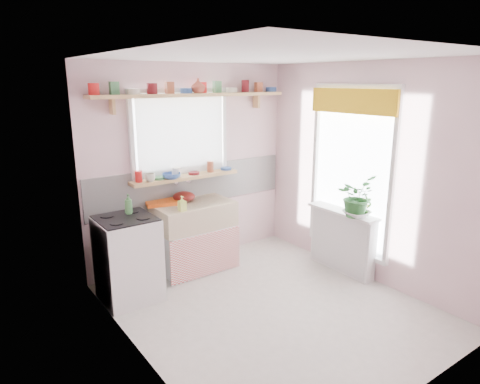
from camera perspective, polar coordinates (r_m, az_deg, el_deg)
room at (r=5.17m, az=3.91°, el=4.42°), size 3.20×3.20×3.20m
sink_unit at (r=5.32m, az=-6.07°, el=-5.83°), size 0.95×0.65×1.11m
cooker at (r=4.73m, az=-14.71°, el=-8.54°), size 0.58×0.58×0.93m
radiator_ledge at (r=5.41m, az=13.48°, el=-6.19°), size 0.22×0.95×0.78m
windowsill at (r=5.28m, az=-7.29°, el=1.99°), size 1.40×0.22×0.04m
pine_shelf at (r=5.22m, az=-6.11°, el=12.75°), size 2.52×0.24×0.04m
shelf_crockery at (r=5.19m, az=-6.55°, el=13.54°), size 2.47×0.11×0.12m
sill_crockery at (r=5.24m, az=-7.79°, el=2.71°), size 1.35×0.11×0.12m
dish_tray at (r=5.23m, az=-10.22°, el=-1.29°), size 0.48×0.40×0.04m
colander at (r=5.27m, az=-7.47°, el=-0.61°), size 0.28×0.28×0.12m
jade_plant at (r=5.02m, az=15.20°, el=-0.53°), size 0.52×0.49×0.48m
fruit_bowl at (r=5.06m, az=15.28°, el=-2.83°), size 0.32×0.32×0.07m
herb_pot at (r=5.11m, az=16.56°, el=-1.81°), size 0.14×0.11×0.24m
soap_bottle_sink at (r=4.88m, az=-7.73°, el=-1.53°), size 0.08×0.08×0.17m
sill_cup at (r=5.00m, az=-11.91°, el=1.88°), size 0.14×0.14×0.10m
sill_bowl at (r=5.12m, az=-9.11°, el=2.14°), size 0.28×0.28×0.07m
shelf_vase at (r=5.17m, az=-5.61°, el=13.92°), size 0.19×0.19×0.17m
cooker_bottle at (r=4.66m, az=-14.65°, el=-1.56°), size 0.08×0.08×0.22m
fruit at (r=5.05m, az=15.31°, el=-2.15°), size 0.20×0.14×0.10m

